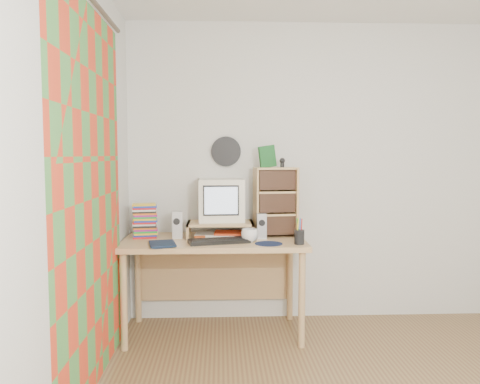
{
  "coord_description": "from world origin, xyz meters",
  "views": [
    {
      "loc": [
        -0.98,
        -2.2,
        1.41
      ],
      "look_at": [
        -0.83,
        1.33,
        1.12
      ],
      "focal_mm": 35.0,
      "sensor_mm": 36.0,
      "label": 1
    }
  ],
  "objects": [
    {
      "name": "wall_disc",
      "position": [
        -0.93,
        1.73,
        1.43
      ],
      "size": [
        0.25,
        0.02,
        0.25
      ],
      "primitive_type": "cylinder",
      "rotation": [
        1.57,
        0.0,
        0.0
      ],
      "color": "black",
      "rests_on": "back_wall"
    },
    {
      "name": "speaker_left",
      "position": [
        -1.32,
        1.45,
        0.85
      ],
      "size": [
        0.09,
        0.09,
        0.21
      ],
      "primitive_type": "cube",
      "rotation": [
        0.0,
        0.0,
        0.13
      ],
      "color": "#AFAFB4",
      "rests_on": "desk"
    },
    {
      "name": "dvd_stack",
      "position": [
        -1.57,
        1.48,
        0.88
      ],
      "size": [
        0.2,
        0.15,
        0.26
      ],
      "primitive_type": null,
      "rotation": [
        0.0,
        0.0,
        0.15
      ],
      "color": "brown",
      "rests_on": "desk"
    },
    {
      "name": "back_wall",
      "position": [
        0.0,
        1.75,
        1.25
      ],
      "size": [
        3.5,
        0.0,
        3.5
      ],
      "primitive_type": "plane",
      "rotation": [
        1.57,
        0.0,
        0.0
      ],
      "color": "silver",
      "rests_on": "floor"
    },
    {
      "name": "game_box",
      "position": [
        -0.61,
        1.5,
        1.39
      ],
      "size": [
        0.14,
        0.07,
        0.17
      ],
      "primitive_type": "cube",
      "rotation": [
        0.0,
        0.0,
        0.34
      ],
      "color": "#1A5B25",
      "rests_on": "cd_rack"
    },
    {
      "name": "desk",
      "position": [
        -1.03,
        1.44,
        0.62
      ],
      "size": [
        1.4,
        0.7,
        0.75
      ],
      "color": "tan",
      "rests_on": "floor"
    },
    {
      "name": "cd_rack",
      "position": [
        -0.54,
        1.51,
        1.03
      ],
      "size": [
        0.35,
        0.22,
        0.55
      ],
      "primitive_type": "cube",
      "rotation": [
        0.0,
        0.0,
        0.12
      ],
      "color": "tan",
      "rests_on": "desk"
    },
    {
      "name": "keyboard",
      "position": [
        -0.99,
        1.22,
        0.76
      ],
      "size": [
        0.47,
        0.25,
        0.03
      ],
      "primitive_type": "cube",
      "rotation": [
        0.0,
        0.0,
        0.24
      ],
      "color": "black",
      "rests_on": "desk"
    },
    {
      "name": "mug",
      "position": [
        -0.76,
        1.25,
        0.8
      ],
      "size": [
        0.16,
        0.16,
        0.1
      ],
      "primitive_type": "imported",
      "rotation": [
        0.0,
        0.0,
        -0.27
      ],
      "color": "white",
      "rests_on": "desk"
    },
    {
      "name": "crt_monitor",
      "position": [
        -0.97,
        1.53,
        1.04
      ],
      "size": [
        0.38,
        0.38,
        0.34
      ],
      "primitive_type": "cube",
      "rotation": [
        0.0,
        0.0,
        0.06
      ],
      "color": "white",
      "rests_on": "monitor_riser"
    },
    {
      "name": "curtain",
      "position": [
        -1.71,
        0.48,
        1.15
      ],
      "size": [
        0.0,
        2.2,
        2.2
      ],
      "primitive_type": "plane",
      "rotation": [
        1.57,
        0.0,
        1.57
      ],
      "color": "red",
      "rests_on": "left_wall"
    },
    {
      "name": "monitor_riser",
      "position": [
        -0.98,
        1.48,
        0.84
      ],
      "size": [
        0.52,
        0.3,
        0.12
      ],
      "color": "tan",
      "rests_on": "desk"
    },
    {
      "name": "speaker_right",
      "position": [
        -0.66,
        1.41,
        0.85
      ],
      "size": [
        0.08,
        0.08,
        0.2
      ],
      "primitive_type": "cube",
      "rotation": [
        0.0,
        0.0,
        0.05
      ],
      "color": "#AFAFB4",
      "rests_on": "desk"
    },
    {
      "name": "mousepad",
      "position": [
        -0.62,
        1.17,
        0.75
      ],
      "size": [
        0.26,
        0.26,
        0.0
      ],
      "primitive_type": "cylinder",
      "rotation": [
        0.0,
        0.0,
        0.33
      ],
      "color": "#101935",
      "rests_on": "desk"
    },
    {
      "name": "webcam",
      "position": [
        -0.49,
        1.48,
        1.34
      ],
      "size": [
        0.05,
        0.05,
        0.08
      ],
      "primitive_type": null,
      "rotation": [
        0.0,
        0.0,
        0.04
      ],
      "color": "black",
      "rests_on": "cd_rack"
    },
    {
      "name": "diary",
      "position": [
        -1.49,
        1.13,
        0.77
      ],
      "size": [
        0.25,
        0.21,
        0.04
      ],
      "primitive_type": "imported",
      "rotation": [
        0.0,
        0.0,
        0.21
      ],
      "color": "#0E1C35",
      "rests_on": "desk"
    },
    {
      "name": "pen_cup",
      "position": [
        -0.4,
        1.15,
        0.82
      ],
      "size": [
        0.08,
        0.08,
        0.15
      ],
      "primitive_type": null,
      "rotation": [
        0.0,
        0.0,
        0.16
      ],
      "color": "black",
      "rests_on": "desk"
    },
    {
      "name": "red_box",
      "position": [
        -1.13,
        1.3,
        0.77
      ],
      "size": [
        0.09,
        0.06,
        0.04
      ],
      "primitive_type": "cube",
      "rotation": [
        0.0,
        0.0,
        0.19
      ],
      "color": "#AE3C12",
      "rests_on": "desk"
    },
    {
      "name": "papers",
      "position": [
        -0.97,
        1.49,
        0.77
      ],
      "size": [
        0.32,
        0.25,
        0.04
      ],
      "primitive_type": null,
      "rotation": [
        0.0,
        0.0,
        -0.06
      ],
      "color": "white",
      "rests_on": "desk"
    },
    {
      "name": "left_wall",
      "position": [
        -1.75,
        0.0,
        1.25
      ],
      "size": [
        0.0,
        3.5,
        3.5
      ],
      "primitive_type": "plane",
      "rotation": [
        1.57,
        0.0,
        1.57
      ],
      "color": "silver",
      "rests_on": "floor"
    }
  ]
}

